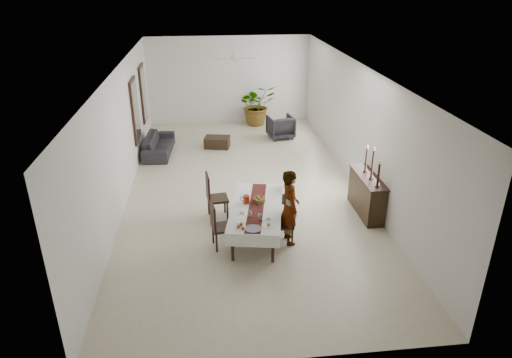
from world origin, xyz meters
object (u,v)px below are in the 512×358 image
(dining_table_top, at_px, (256,208))
(sofa, at_px, (159,144))
(woman, at_px, (290,207))
(sideboard_body, at_px, (366,195))
(red_pitcher, at_px, (246,199))

(dining_table_top, distance_m, sofa, 5.84)
(woman, distance_m, sideboard_body, 2.34)
(woman, bearing_deg, sideboard_body, -66.62)
(dining_table_top, xyz_separation_m, red_pitcher, (-0.20, 0.18, 0.12))
(sideboard_body, xyz_separation_m, sofa, (-5.23, 4.54, -0.17))
(dining_table_top, bearing_deg, sofa, 126.07)
(woman, relative_size, sofa, 0.82)
(dining_table_top, relative_size, sofa, 1.09)
(red_pitcher, distance_m, sofa, 5.61)
(red_pitcher, bearing_deg, sofa, 114.56)
(red_pitcher, height_order, sideboard_body, sideboard_body)
(red_pitcher, relative_size, woman, 0.11)
(dining_table_top, bearing_deg, sideboard_body, 25.18)
(woman, height_order, sofa, woman)
(woman, xyz_separation_m, sideboard_body, (2.05, 1.07, -0.37))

